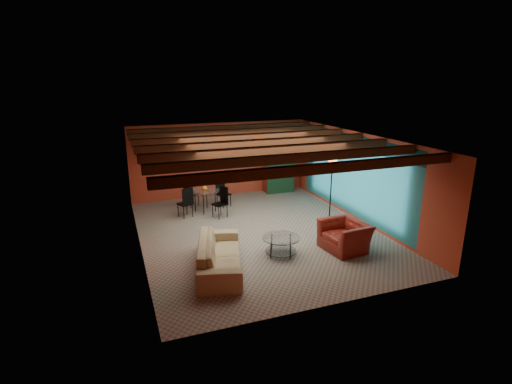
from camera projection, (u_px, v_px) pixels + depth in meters
name	position (u px, v px, depth m)	size (l,w,h in m)	color
room	(257.00, 150.00, 10.75)	(6.52, 8.01, 2.71)	gray
sofa	(220.00, 254.00, 9.09)	(2.43, 0.95, 0.71)	tan
armchair	(345.00, 236.00, 10.11)	(1.14, 1.00, 0.74)	maroon
coffee_table	(281.00, 246.00, 9.83)	(0.94, 0.94, 0.48)	silver
dining_table	(205.00, 197.00, 12.94)	(1.91, 1.91, 1.00)	white
armoire	(278.00, 168.00, 15.12)	(1.07, 0.53, 1.88)	maroon
floor_lamp	(331.00, 190.00, 11.95)	(0.40, 0.40, 1.99)	black
ceiling_fan	(259.00, 151.00, 10.65)	(1.50, 1.50, 0.44)	#472614
painting	(196.00, 153.00, 14.12)	(1.05, 0.03, 0.65)	black
potted_plant	(279.00, 137.00, 14.79)	(0.40, 0.35, 0.45)	#26661E
vase	(204.00, 179.00, 12.78)	(0.19, 0.19, 0.19)	orange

